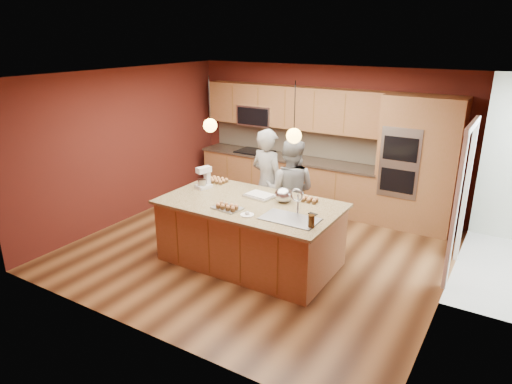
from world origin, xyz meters
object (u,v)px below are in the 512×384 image
Objects in this scene: stand_mixer at (204,179)px; mixing_bowl at (283,195)px; person_left at (268,184)px; person_right at (290,191)px; island at (251,232)px.

stand_mixer is 1.37m from mixing_bowl.
mixing_bowl is (1.36, 0.09, -0.04)m from stand_mixer.
person_left is at bearing 66.66° from stand_mixer.
person_right is at bearing 53.44° from stand_mixer.
island is 1.05m from person_right.
person_left reaches higher than island.
stand_mixer is 1.28× the size of mixing_bowl.
island is at bearing -144.50° from mixing_bowl.
person_right is at bearing -165.38° from person_left.
island is 1.17m from stand_mixer.
stand_mixer is (-1.11, -0.79, 0.24)m from person_right.
person_left is 0.42m from person_right.
person_right is at bearing 109.62° from mixing_bowl.
mixing_bowl is at bearing 35.50° from island.
stand_mixer is at bearing 169.29° from island.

